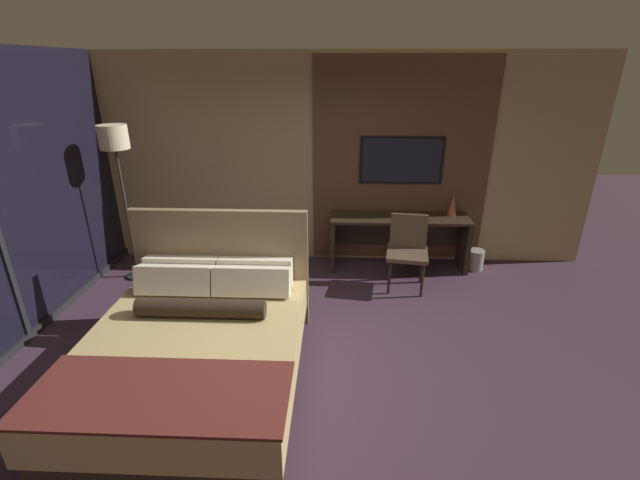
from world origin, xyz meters
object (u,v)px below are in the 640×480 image
waste_bin (475,260)px  book (417,216)px  tv (401,160)px  bed (198,347)px  floor_lamp (116,151)px  desk (398,232)px  desk_chair (408,245)px  vase_tall (453,205)px

waste_bin → book: bearing=178.5°
tv → waste_bin: tv is taller
bed → tv: 3.50m
bed → book: 3.31m
book → floor_lamp: bearing=-173.4°
desk → waste_bin: 1.13m
desk_chair → book: desk_chair is taller
desk → vase_tall: size_ratio=6.79×
bed → book: (2.26, 2.38, 0.42)m
bed → waste_bin: (3.11, 2.36, -0.20)m
vase_tall → book: vase_tall is taller
bed → tv: size_ratio=1.96×
desk → tv: bearing=90.0°
tv → desk_chair: bearing=-86.7°
bed → floor_lamp: 2.77m
waste_bin → floor_lamp: bearing=-174.9°
desk_chair → book: (0.18, 0.52, 0.21)m
floor_lamp → vase_tall: (4.20, 0.53, -0.79)m
tv → vase_tall: 0.92m
desk_chair → vase_tall: size_ratio=3.36×
floor_lamp → waste_bin: bearing=5.1°
bed → desk_chair: 2.80m
floor_lamp → book: bearing=6.6°
floor_lamp → book: floor_lamp is taller
vase_tall → desk: bearing=-174.6°
bed → desk: (2.04, 2.41, 0.17)m
book → waste_bin: size_ratio=0.89×
desk_chair → waste_bin: 1.21m
vase_tall → book: (-0.48, -0.10, -0.12)m
desk → tv: size_ratio=1.68×
desk → tv: 0.96m
tv → book: size_ratio=4.42×
tv → book: tv is taller
tv → waste_bin: (1.07, -0.26, -1.31)m
tv → desk: bearing=-90.0°
vase_tall → book: size_ratio=1.09×
book → desk_chair: bearing=-109.3°
vase_tall → book: 0.51m
floor_lamp → vase_tall: floor_lamp is taller
desk → desk_chair: (0.04, -0.55, 0.04)m
vase_tall → tv: bearing=168.9°
book → tv: bearing=133.3°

